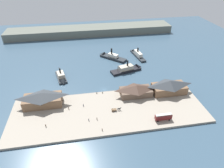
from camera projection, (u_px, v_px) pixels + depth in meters
The scene contains 21 objects.
ground_plane at pixel (104, 90), 129.68m from camera, with size 320.00×320.00×0.00m, color #385166.
quay_promenade at pixel (109, 111), 111.33m from camera, with size 110.00×36.00×1.20m, color #9E9384.
seawall_edge at pixel (105, 92), 126.45m from camera, with size 110.00×0.80×1.00m, color gray.
ferry_shed_east_terminal at pixel (42, 99), 112.73m from camera, with size 22.02×10.86×8.57m.
ferry_shed_customs_shed at pixel (136, 90), 121.16m from camera, with size 19.89×9.86×7.20m.
ferry_shed_west_terminal at pixel (169, 86), 123.13m from camera, with size 21.44×10.72×8.66m.
street_tram at pixel (163, 117), 103.25m from camera, with size 9.03×2.39×4.01m.
horse_cart at pixel (116, 109), 110.27m from camera, with size 5.65×1.67×1.87m.
pedestrian_at_waters_edge at pixel (89, 120), 103.77m from camera, with size 0.38×0.38×1.55m.
pedestrian_near_east_shed at pixel (83, 105), 113.68m from camera, with size 0.39×0.39×1.57m.
pedestrian_near_cart at pixel (46, 125), 100.08m from camera, with size 0.43×0.43×1.74m.
pedestrian_near_west_shed at pixel (69, 108), 111.37m from camera, with size 0.43×0.43×1.76m.
pedestrian_by_tram at pixel (97, 119), 104.38m from camera, with size 0.40×0.40×1.61m.
pedestrian_standing_center at pixel (102, 130), 97.86m from camera, with size 0.40×0.40×1.64m.
mooring_post_east at pixel (103, 93), 124.34m from camera, with size 0.44×0.44×0.90m, color black.
mooring_post_west at pixel (97, 93), 124.03m from camera, with size 0.44×0.44×0.90m, color black.
ferry_departing_north at pixel (110, 56), 168.62m from camera, with size 22.99×21.98×10.90m.
ferry_approaching_west at pixel (129, 69), 150.20m from camera, with size 26.54×12.77×11.24m.
ferry_approaching_east at pixel (62, 78), 139.44m from camera, with size 9.61×19.89×9.37m.
ferry_moored_west at pixel (137, 54), 172.49m from camera, with size 8.16×26.15×9.17m.
far_headland at pixel (91, 30), 217.49m from camera, with size 180.00×24.00×8.00m, color #60665B.
Camera 1 is at (-12.51, -104.88, 75.51)m, focal length 31.24 mm.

